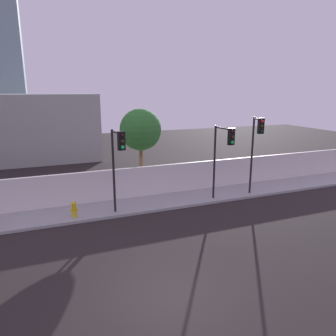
{
  "coord_description": "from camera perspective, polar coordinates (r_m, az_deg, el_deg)",
  "views": [
    {
      "loc": [
        -3.19,
        -8.11,
        6.42
      ],
      "look_at": [
        2.59,
        6.5,
        2.53
      ],
      "focal_mm": 33.9,
      "sensor_mm": 36.0,
      "label": 1
    }
  ],
  "objects": [
    {
      "name": "ground_plane",
      "position": [
        10.82,
        -0.08,
        -22.46
      ],
      "size": [
        80.0,
        80.0,
        0.0
      ],
      "primitive_type": "plane",
      "color": "black"
    },
    {
      "name": "sidewalk",
      "position": [
        17.79,
        -9.89,
        -7.2
      ],
      "size": [
        36.0,
        2.4,
        0.15
      ],
      "primitive_type": "cube",
      "color": "#9B9B9B",
      "rests_on": "ground"
    },
    {
      "name": "perimeter_wall",
      "position": [
        18.67,
        -10.84,
        -3.05
      ],
      "size": [
        36.0,
        0.18,
        1.8
      ],
      "primitive_type": "cube",
      "color": "silver",
      "rests_on": "sidewalk"
    },
    {
      "name": "traffic_light_left",
      "position": [
        15.77,
        -9.01,
        2.46
      ],
      "size": [
        0.48,
        1.24,
        4.35
      ],
      "color": "black",
      "rests_on": "sidewalk"
    },
    {
      "name": "traffic_light_center",
      "position": [
        17.72,
        9.96,
        3.66
      ],
      "size": [
        0.37,
        1.7,
        4.31
      ],
      "color": "black",
      "rests_on": "sidewalk"
    },
    {
      "name": "traffic_light_right",
      "position": [
        19.35,
        15.65,
        4.94
      ],
      "size": [
        0.36,
        1.07,
        4.71
      ],
      "color": "black",
      "rests_on": "sidewalk"
    },
    {
      "name": "fire_hydrant",
      "position": [
        16.81,
        -16.52,
        -7.0
      ],
      "size": [
        0.44,
        0.26,
        0.81
      ],
      "color": "gold",
      "rests_on": "sidewalk"
    },
    {
      "name": "roadside_tree_midleft",
      "position": [
        19.74,
        -4.96,
        6.83
      ],
      "size": [
        2.57,
        2.57,
        5.31
      ],
      "color": "brown",
      "rests_on": "ground"
    },
    {
      "name": "low_building_distant",
      "position": [
        31.82,
        -24.41,
        6.55
      ],
      "size": [
        12.9,
        6.0,
        6.04
      ],
      "primitive_type": "cube",
      "color": "gray",
      "rests_on": "ground"
    }
  ]
}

